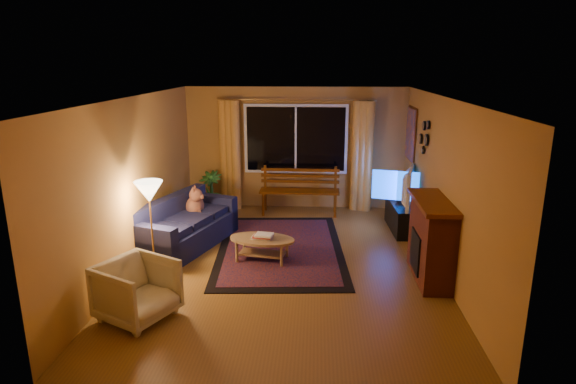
# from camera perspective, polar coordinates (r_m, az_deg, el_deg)

# --- Properties ---
(floor) EXTENTS (4.50, 6.00, 0.02)m
(floor) POSITION_cam_1_polar(r_m,az_deg,el_deg) (7.45, -0.14, -8.50)
(floor) COLOR brown
(floor) RESTS_ON ground
(ceiling) EXTENTS (4.50, 6.00, 0.02)m
(ceiling) POSITION_cam_1_polar(r_m,az_deg,el_deg) (6.84, -0.15, 11.22)
(ceiling) COLOR white
(ceiling) RESTS_ON ground
(wall_back) EXTENTS (4.50, 0.02, 2.50)m
(wall_back) POSITION_cam_1_polar(r_m,az_deg,el_deg) (9.98, 0.93, 5.20)
(wall_back) COLOR #B98238
(wall_back) RESTS_ON ground
(wall_left) EXTENTS (0.02, 6.00, 2.50)m
(wall_left) POSITION_cam_1_polar(r_m,az_deg,el_deg) (7.52, -17.61, 1.14)
(wall_left) COLOR #B98238
(wall_left) RESTS_ON ground
(wall_right) EXTENTS (0.02, 6.00, 2.50)m
(wall_right) POSITION_cam_1_polar(r_m,az_deg,el_deg) (7.26, 17.96, 0.62)
(wall_right) COLOR #B98238
(wall_right) RESTS_ON ground
(window) EXTENTS (2.00, 0.02, 1.30)m
(window) POSITION_cam_1_polar(r_m,az_deg,el_deg) (9.88, 0.92, 6.27)
(window) COLOR black
(window) RESTS_ON wall_back
(curtain_rod) EXTENTS (3.20, 0.03, 0.03)m
(curtain_rod) POSITION_cam_1_polar(r_m,az_deg,el_deg) (9.74, 0.93, 10.88)
(curtain_rod) COLOR #BF8C3F
(curtain_rod) RESTS_ON wall_back
(curtain_left) EXTENTS (0.36, 0.36, 2.24)m
(curtain_left) POSITION_cam_1_polar(r_m,az_deg,el_deg) (10.02, -6.86, 4.38)
(curtain_left) COLOR gold
(curtain_left) RESTS_ON ground
(curtain_right) EXTENTS (0.36, 0.36, 2.24)m
(curtain_right) POSITION_cam_1_polar(r_m,az_deg,el_deg) (9.91, 8.74, 4.18)
(curtain_right) COLOR gold
(curtain_right) RESTS_ON ground
(bench) EXTENTS (1.60, 0.50, 0.48)m
(bench) POSITION_cam_1_polar(r_m,az_deg,el_deg) (9.70, 1.37, -1.24)
(bench) COLOR #522303
(bench) RESTS_ON ground
(potted_plant) EXTENTS (0.56, 0.56, 0.83)m
(potted_plant) POSITION_cam_1_polar(r_m,az_deg,el_deg) (9.95, -9.15, 0.06)
(potted_plant) COLOR #235B1E
(potted_plant) RESTS_ON ground
(sofa) EXTENTS (1.47, 2.18, 0.81)m
(sofa) POSITION_cam_1_polar(r_m,az_deg,el_deg) (8.14, -12.02, -3.62)
(sofa) COLOR #161839
(sofa) RESTS_ON ground
(dog) EXTENTS (0.41, 0.50, 0.49)m
(dog) POSITION_cam_1_polar(r_m,az_deg,el_deg) (8.47, -10.99, -1.12)
(dog) COLOR #A25F46
(dog) RESTS_ON sofa
(armchair) EXTENTS (1.00, 1.02, 0.79)m
(armchair) POSITION_cam_1_polar(r_m,az_deg,el_deg) (6.07, -17.46, -10.77)
(armchair) COLOR beige
(armchair) RESTS_ON ground
(floor_lamp) EXTENTS (0.28, 0.28, 1.35)m
(floor_lamp) POSITION_cam_1_polar(r_m,az_deg,el_deg) (7.19, -15.85, -4.14)
(floor_lamp) COLOR #BF8C3F
(floor_lamp) RESTS_ON ground
(rug) EXTENTS (2.23, 3.32, 0.02)m
(rug) POSITION_cam_1_polar(r_m,az_deg,el_deg) (7.99, -0.90, -6.66)
(rug) COLOR maroon
(rug) RESTS_ON ground
(coffee_table) EXTENTS (1.17, 1.17, 0.37)m
(coffee_table) POSITION_cam_1_polar(r_m,az_deg,el_deg) (7.48, -3.09, -6.79)
(coffee_table) COLOR #9D7948
(coffee_table) RESTS_ON ground
(tv_console) EXTENTS (0.45, 1.21, 0.50)m
(tv_console) POSITION_cam_1_polar(r_m,az_deg,el_deg) (9.01, 13.33, -2.88)
(tv_console) COLOR black
(tv_console) RESTS_ON ground
(television) EXTENTS (0.45, 1.17, 0.67)m
(television) POSITION_cam_1_polar(r_m,az_deg,el_deg) (8.85, 13.56, 0.72)
(television) COLOR black
(television) RESTS_ON tv_console
(fireplace) EXTENTS (0.40, 1.20, 1.10)m
(fireplace) POSITION_cam_1_polar(r_m,az_deg,el_deg) (7.04, 16.62, -5.69)
(fireplace) COLOR maroon
(fireplace) RESTS_ON ground
(mirror_cluster) EXTENTS (0.06, 0.60, 0.56)m
(mirror_cluster) POSITION_cam_1_polar(r_m,az_deg,el_deg) (8.38, 15.78, 6.51)
(mirror_cluster) COLOR black
(mirror_cluster) RESTS_ON wall_right
(painting) EXTENTS (0.04, 0.76, 0.96)m
(painting) POSITION_cam_1_polar(r_m,az_deg,el_deg) (9.52, 14.35, 6.68)
(painting) COLOR orange
(painting) RESTS_ON wall_right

